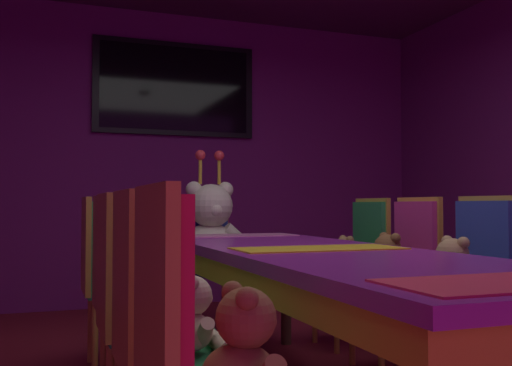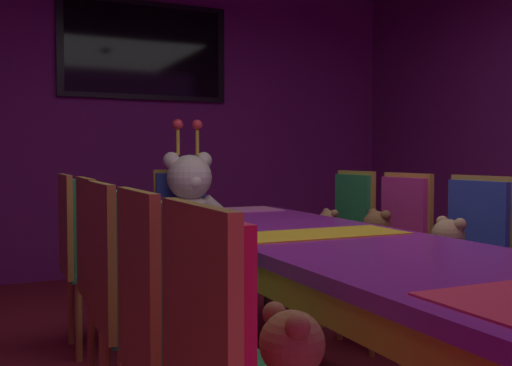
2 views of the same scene
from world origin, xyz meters
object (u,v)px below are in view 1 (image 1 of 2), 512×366
object	(u,v)px
teddy_left_1	(193,320)
teddy_right_4	(344,259)
teddy_right_2	(452,274)
throne_chair	(205,250)
banquet_table	(319,268)
chair_right_2	(476,274)
teddy_left_0	(248,355)
chair_left_4	(100,264)
chair_right_4	(363,256)
chair_left_0	(188,355)
teddy_left_2	(161,290)
wall_tv	(175,89)
teddy_right_3	(387,265)
chair_left_3	(115,275)
chair_right_3	(408,264)
teddy_left_4	(125,267)
chair_left_1	(149,314)
chair_left_2	(125,291)
king_teddy_bear	(211,231)
teddy_left_3	(145,279)

from	to	relation	value
teddy_left_1	teddy_right_4	size ratio (longest dim) A/B	0.94
teddy_right_2	throne_chair	world-z (taller)	throne_chair
banquet_table	chair_right_2	distance (m)	0.87
teddy_left_0	chair_left_4	xyz separation A→B (m)	(-0.15, 2.20, 0.01)
chair_right_4	throne_chair	world-z (taller)	same
banquet_table	chair_left_0	distance (m)	1.39
teddy_left_2	wall_tv	distance (m)	3.53
teddy_right_4	wall_tv	size ratio (longest dim) A/B	0.19
teddy_right_3	chair_right_4	bearing A→B (deg)	-107.23
chair_left_3	teddy_right_4	distance (m)	1.67
banquet_table	teddy_right_2	world-z (taller)	teddy_right_2
chair_left_3	chair_right_4	size ratio (longest dim) A/B	1.00
teddy_left_2	chair_right_3	distance (m)	1.65
teddy_right_2	teddy_left_4	bearing A→B (deg)	-37.99
teddy_left_0	chair_right_2	world-z (taller)	chair_right_2
banquet_table	chair_right_4	xyz separation A→B (m)	(0.87, 1.11, -0.06)
banquet_table	teddy_left_2	xyz separation A→B (m)	(-0.72, -0.02, -0.06)
chair_right_2	chair_right_4	xyz separation A→B (m)	(0.00, 1.12, 0.00)
teddy_left_4	chair_right_4	xyz separation A→B (m)	(1.59, -0.00, 0.02)
teddy_right_4	chair_left_1	bearing A→B (deg)	46.38
teddy_left_0	teddy_right_4	size ratio (longest dim) A/B	1.07
chair_left_1	chair_left_4	bearing A→B (deg)	90.22
banquet_table	chair_left_2	size ratio (longest dim) A/B	2.92
teddy_left_1	teddy_left_0	bearing A→B (deg)	-90.10
chair_left_0	chair_left_1	xyz separation A→B (m)	(0.00, 0.54, 0.00)
chair_left_3	teddy_right_4	bearing A→B (deg)	20.55
teddy_left_0	teddy_right_2	distance (m)	1.80
banquet_table	chair_left_4	xyz separation A→B (m)	(-0.86, 1.12, -0.06)
chair_right_2	teddy_right_3	xyz separation A→B (m)	(-0.18, 0.54, -0.00)
chair_left_1	banquet_table	bearing A→B (deg)	32.70
chair_left_4	teddy_right_2	bearing A→B (deg)	-35.39
chair_left_4	throne_chair	distance (m)	1.22
teddy_right_3	chair_right_4	world-z (taller)	chair_right_4
teddy_left_1	chair_left_2	world-z (taller)	chair_left_2
chair_left_4	teddy_right_4	bearing A→B (deg)	-0.13
king_teddy_bear	chair_right_2	bearing A→B (deg)	25.44
teddy_left_2	chair_right_3	world-z (taller)	chair_right_3
throne_chair	teddy_left_0	bearing A→B (deg)	-13.09
teddy_right_4	wall_tv	bearing A→B (deg)	-69.98
teddy_right_3	wall_tv	world-z (taller)	wall_tv
teddy_left_0	chair_right_3	world-z (taller)	chair_right_3
teddy_left_3	teddy_right_4	size ratio (longest dim) A/B	0.99
chair_left_2	chair_right_3	bearing A→B (deg)	18.04
teddy_left_1	chair_left_4	size ratio (longest dim) A/B	0.28
chair_right_3	throne_chair	bearing A→B (deg)	-60.00
teddy_left_0	wall_tv	size ratio (longest dim) A/B	0.20
chair_left_3	teddy_right_2	xyz separation A→B (m)	(1.56, -0.53, 0.00)
throne_chair	teddy_left_1	bearing A→B (deg)	-15.73
teddy_left_0	chair_left_2	xyz separation A→B (m)	(-0.15, 1.07, 0.01)
chair_left_1	teddy_left_4	size ratio (longest dim) A/B	3.44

